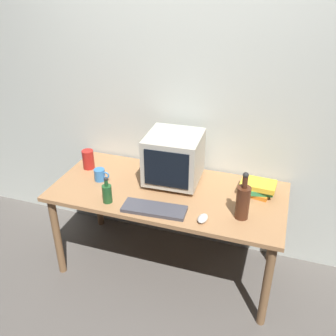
{
  "coord_description": "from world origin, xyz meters",
  "views": [
    {
      "loc": [
        0.72,
        -2.14,
        2.13
      ],
      "look_at": [
        0.0,
        0.0,
        0.89
      ],
      "focal_mm": 40.07,
      "sensor_mm": 36.0,
      "label": 1
    }
  ],
  "objects_px": {
    "book_stack": "(258,188)",
    "mug": "(100,175)",
    "computer_mouse": "(203,218)",
    "bottle_tall": "(243,201)",
    "bottle_short": "(107,193)",
    "crt_monitor": "(174,158)",
    "metal_canister": "(88,159)",
    "keyboard": "(154,209)"
  },
  "relations": [
    {
      "from": "book_stack",
      "to": "mug",
      "type": "relative_size",
      "value": 2.04
    },
    {
      "from": "computer_mouse",
      "to": "bottle_tall",
      "type": "relative_size",
      "value": 0.31
    },
    {
      "from": "bottle_tall",
      "to": "bottle_short",
      "type": "height_order",
      "value": "bottle_tall"
    },
    {
      "from": "crt_monitor",
      "to": "computer_mouse",
      "type": "bearing_deg",
      "value": -51.62
    },
    {
      "from": "book_stack",
      "to": "mug",
      "type": "xyz_separation_m",
      "value": [
        -1.13,
        -0.18,
        -0.01
      ]
    },
    {
      "from": "bottle_tall",
      "to": "book_stack",
      "type": "distance_m",
      "value": 0.32
    },
    {
      "from": "book_stack",
      "to": "metal_canister",
      "type": "relative_size",
      "value": 1.63
    },
    {
      "from": "computer_mouse",
      "to": "bottle_short",
      "type": "relative_size",
      "value": 0.52
    },
    {
      "from": "crt_monitor",
      "to": "metal_canister",
      "type": "bearing_deg",
      "value": -178.62
    },
    {
      "from": "keyboard",
      "to": "computer_mouse",
      "type": "height_order",
      "value": "computer_mouse"
    },
    {
      "from": "bottle_short",
      "to": "mug",
      "type": "bearing_deg",
      "value": 126.94
    },
    {
      "from": "crt_monitor",
      "to": "book_stack",
      "type": "xyz_separation_m",
      "value": [
        0.61,
        0.02,
        -0.14
      ]
    },
    {
      "from": "metal_canister",
      "to": "computer_mouse",
      "type": "bearing_deg",
      "value": -20.88
    },
    {
      "from": "book_stack",
      "to": "keyboard",
      "type": "bearing_deg",
      "value": -145.88
    },
    {
      "from": "keyboard",
      "to": "bottle_short",
      "type": "height_order",
      "value": "bottle_short"
    },
    {
      "from": "book_stack",
      "to": "bottle_short",
      "type": "bearing_deg",
      "value": -156.16
    },
    {
      "from": "computer_mouse",
      "to": "book_stack",
      "type": "xyz_separation_m",
      "value": [
        0.29,
        0.42,
        0.03
      ]
    },
    {
      "from": "keyboard",
      "to": "mug",
      "type": "distance_m",
      "value": 0.57
    },
    {
      "from": "crt_monitor",
      "to": "bottle_short",
      "type": "xyz_separation_m",
      "value": [
        -0.34,
        -0.4,
        -0.12
      ]
    },
    {
      "from": "bottle_short",
      "to": "mug",
      "type": "height_order",
      "value": "bottle_short"
    },
    {
      "from": "keyboard",
      "to": "book_stack",
      "type": "height_order",
      "value": "book_stack"
    },
    {
      "from": "crt_monitor",
      "to": "book_stack",
      "type": "distance_m",
      "value": 0.62
    },
    {
      "from": "bottle_tall",
      "to": "bottle_short",
      "type": "bearing_deg",
      "value": -172.82
    },
    {
      "from": "keyboard",
      "to": "book_stack",
      "type": "bearing_deg",
      "value": 30.2
    },
    {
      "from": "book_stack",
      "to": "mug",
      "type": "bearing_deg",
      "value": -171.08
    },
    {
      "from": "crt_monitor",
      "to": "keyboard",
      "type": "xyz_separation_m",
      "value": [
        -0.01,
        -0.4,
        -0.18
      ]
    },
    {
      "from": "computer_mouse",
      "to": "keyboard",
      "type": "bearing_deg",
      "value": -175.13
    },
    {
      "from": "crt_monitor",
      "to": "mug",
      "type": "bearing_deg",
      "value": -163.18
    },
    {
      "from": "crt_monitor",
      "to": "mug",
      "type": "height_order",
      "value": "crt_monitor"
    },
    {
      "from": "bottle_tall",
      "to": "bottle_short",
      "type": "xyz_separation_m",
      "value": [
        -0.88,
        -0.11,
        -0.05
      ]
    },
    {
      "from": "bottle_short",
      "to": "mug",
      "type": "distance_m",
      "value": 0.3
    },
    {
      "from": "crt_monitor",
      "to": "book_stack",
      "type": "height_order",
      "value": "crt_monitor"
    },
    {
      "from": "computer_mouse",
      "to": "metal_canister",
      "type": "bearing_deg",
      "value": 165.26
    },
    {
      "from": "crt_monitor",
      "to": "bottle_tall",
      "type": "distance_m",
      "value": 0.62
    },
    {
      "from": "book_stack",
      "to": "metal_canister",
      "type": "xyz_separation_m",
      "value": [
        -1.3,
        -0.04,
        0.02
      ]
    },
    {
      "from": "bottle_tall",
      "to": "bottle_short",
      "type": "distance_m",
      "value": 0.89
    },
    {
      "from": "mug",
      "to": "bottle_short",
      "type": "bearing_deg",
      "value": -53.06
    },
    {
      "from": "keyboard",
      "to": "bottle_short",
      "type": "relative_size",
      "value": 2.2
    },
    {
      "from": "mug",
      "to": "metal_canister",
      "type": "relative_size",
      "value": 0.8
    },
    {
      "from": "computer_mouse",
      "to": "bottle_tall",
      "type": "height_order",
      "value": "bottle_tall"
    },
    {
      "from": "metal_canister",
      "to": "book_stack",
      "type": "bearing_deg",
      "value": 1.6
    },
    {
      "from": "keyboard",
      "to": "bottle_tall",
      "type": "xyz_separation_m",
      "value": [
        0.55,
        0.11,
        0.11
      ]
    }
  ]
}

